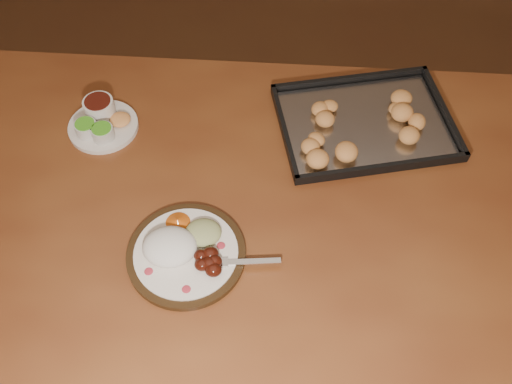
{
  "coord_description": "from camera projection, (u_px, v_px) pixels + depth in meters",
  "views": [
    {
      "loc": [
        0.13,
        -0.79,
        1.8
      ],
      "look_at": [
        0.12,
        -0.06,
        0.77
      ],
      "focal_mm": 40.0,
      "sensor_mm": 36.0,
      "label": 1
    }
  ],
  "objects": [
    {
      "name": "dinner_plate",
      "position": [
        184.0,
        250.0,
        1.18
      ],
      "size": [
        0.32,
        0.25,
        0.06
      ],
      "rotation": [
        0.0,
        0.0,
        -0.29
      ],
      "color": "black",
      "rests_on": "dining_table"
    },
    {
      "name": "ground",
      "position": [
        222.0,
        309.0,
        1.93
      ],
      "size": [
        4.0,
        4.0,
        0.0
      ],
      "primitive_type": "plane",
      "color": "#54341D",
      "rests_on": "ground"
    },
    {
      "name": "condiment_saucer",
      "position": [
        101.0,
        121.0,
        1.39
      ],
      "size": [
        0.17,
        0.17,
        0.06
      ],
      "rotation": [
        0.0,
        0.0,
        -0.0
      ],
      "color": "silver",
      "rests_on": "dining_table"
    },
    {
      "name": "dining_table",
      "position": [
        232.0,
        221.0,
        1.36
      ],
      "size": [
        1.54,
        0.98,
        0.75
      ],
      "rotation": [
        0.0,
        0.0,
        -0.05
      ],
      "color": "brown",
      "rests_on": "ground"
    },
    {
      "name": "baking_tray",
      "position": [
        365.0,
        122.0,
        1.4
      ],
      "size": [
        0.46,
        0.38,
        0.04
      ],
      "rotation": [
        0.0,
        0.0,
        0.19
      ],
      "color": "black",
      "rests_on": "dining_table"
    }
  ]
}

